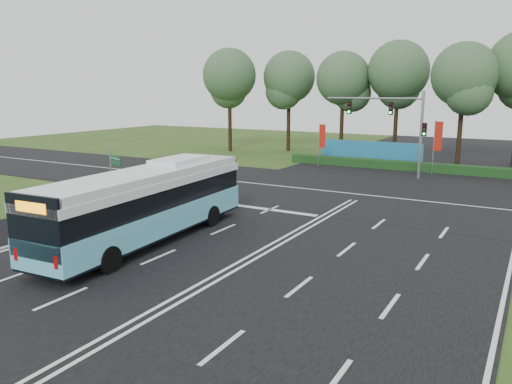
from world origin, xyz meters
TOP-DOWN VIEW (x-y plane):
  - ground at (0.00, 0.00)m, footprint 120.00×120.00m
  - road_main at (0.00, 0.00)m, footprint 20.00×120.00m
  - road_cross at (0.00, 12.00)m, footprint 120.00×14.00m
  - bike_path at (-12.50, -3.00)m, footprint 5.00×18.00m
  - kerb_strip at (-10.10, -3.00)m, footprint 0.25×18.00m
  - city_bus at (-5.25, -3.38)m, footprint 3.49×12.97m
  - pedestrian_signal at (-10.20, 3.26)m, footprint 0.28×0.40m
  - street_sign at (-12.39, 1.47)m, footprint 1.33×0.53m
  - banner_flag_left at (-7.41, 22.78)m, footprint 0.57×0.26m
  - banner_flag_mid at (2.75, 23.40)m, footprint 0.68×0.09m
  - traffic_light_gantry at (0.21, 20.50)m, footprint 8.41×0.28m
  - hedge at (0.00, 24.50)m, footprint 22.00×1.20m
  - blue_hoarding at (-4.00, 27.00)m, footprint 10.00×0.30m
  - eucalyptus_row at (2.56, 30.97)m, footprint 55.10×9.97m

SIDE VIEW (x-z plane):
  - ground at x=0.00m, z-range 0.00..0.00m
  - road_main at x=0.00m, z-range 0.00..0.04m
  - road_cross at x=0.00m, z-range 0.00..0.05m
  - bike_path at x=-12.50m, z-range 0.00..0.06m
  - kerb_strip at x=-10.10m, z-range 0.00..0.12m
  - hedge at x=0.00m, z-range 0.00..0.80m
  - blue_hoarding at x=-4.00m, z-range 0.00..2.20m
  - pedestrian_signal at x=-10.20m, z-range 0.14..3.20m
  - city_bus at x=-5.25m, z-range 0.01..3.69m
  - street_sign at x=-12.39m, z-range 0.50..4.09m
  - banner_flag_left at x=-7.41m, z-range 0.64..4.69m
  - banner_flag_mid at x=2.75m, z-range 0.70..5.30m
  - traffic_light_gantry at x=0.21m, z-range 1.16..8.16m
  - eucalyptus_row at x=2.56m, z-range 2.40..14.82m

